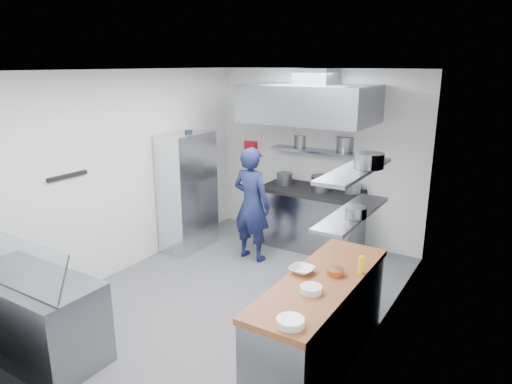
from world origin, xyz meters
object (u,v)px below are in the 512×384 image
Objects in this scene: chef at (252,204)px; wire_rack at (188,192)px; display_case at (35,317)px; gas_range at (310,219)px.

wire_rack is at bearing 11.96° from chef.
chef is 3.25m from display_case.
wire_rack reaches higher than gas_range.
chef is 0.93× the size of wire_rack.
wire_rack is at bearing 99.93° from display_case.
display_case is (0.53, -3.03, -0.50)m from wire_rack.
gas_range is 0.93× the size of chef.
chef is at bearing -119.95° from gas_range.
chef reaches higher than display_case.
wire_rack is at bearing -146.63° from gas_range.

